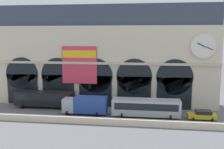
# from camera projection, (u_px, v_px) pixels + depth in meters

# --- Properties ---
(ground_plane) EXTENTS (200.00, 200.00, 0.00)m
(ground_plane) POSITION_uv_depth(u_px,v_px,m) (90.00, 114.00, 44.58)
(ground_plane) COLOR slate
(quay_parapet_wall) EXTENTS (90.00, 0.70, 1.02)m
(quay_parapet_wall) POSITION_uv_depth(u_px,v_px,m) (83.00, 120.00, 39.71)
(quay_parapet_wall) COLOR beige
(quay_parapet_wall) RESTS_ON ground
(station_building) EXTENTS (45.07, 6.27, 19.04)m
(station_building) POSITION_uv_depth(u_px,v_px,m) (98.00, 56.00, 50.95)
(station_building) COLOR beige
(station_building) RESTS_ON ground
(bus_midwest) EXTENTS (11.00, 3.25, 3.10)m
(bus_midwest) POSITION_uv_depth(u_px,v_px,m) (45.00, 98.00, 48.20)
(bus_midwest) COLOR black
(bus_midwest) RESTS_ON ground
(box_truck_center) EXTENTS (7.50, 2.91, 3.12)m
(box_truck_center) POSITION_uv_depth(u_px,v_px,m) (86.00, 105.00, 44.07)
(box_truck_center) COLOR #ADB2B7
(box_truck_center) RESTS_ON ground
(bus_mideast) EXTENTS (11.00, 3.25, 3.10)m
(bus_mideast) POSITION_uv_depth(u_px,v_px,m) (146.00, 107.00, 42.23)
(bus_mideast) COLOR #ADB2B7
(bus_mideast) RESTS_ON ground
(car_east) EXTENTS (4.40, 2.22, 1.55)m
(car_east) POSITION_uv_depth(u_px,v_px,m) (202.00, 115.00, 41.44)
(car_east) COLOR gold
(car_east) RESTS_ON ground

